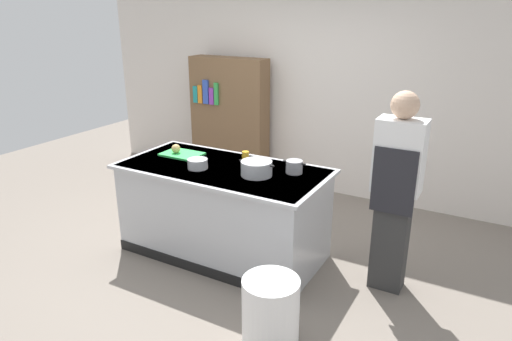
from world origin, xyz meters
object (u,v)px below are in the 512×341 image
Objects in this scene: stock_pot at (257,168)px; juice_cup at (245,156)px; person_chef at (396,189)px; trash_bin at (271,314)px; onion at (176,149)px; bookshelf at (229,121)px; sauce_pan at (294,167)px; mixing_bowl at (198,164)px.

stock_pot is 0.41m from juice_cup.
trash_bin is at bearing 159.30° from person_chef.
juice_cup is at bearing 12.72° from onion.
bookshelf is (-1.45, 1.83, -0.12)m from stock_pot.
person_chef is (1.46, -0.06, -0.04)m from juice_cup.
trash_bin is at bearing -72.21° from sauce_pan.
juice_cup is 1.93m from bookshelf.
juice_cup is at bearing 91.52° from person_chef.
person_chef reaches higher than bookshelf.
mixing_bowl is 1.61m from trash_bin.
sauce_pan reaches higher than mixing_bowl.
sauce_pan is 0.13× the size of person_chef.
juice_cup is 0.06× the size of bookshelf.
mixing_bowl is 0.11× the size of bookshelf.
trash_bin is at bearing -53.08° from juice_cup.
sauce_pan reaches higher than juice_cup.
trash_bin is (1.21, -0.83, -0.67)m from mixing_bowl.
trash_bin is (1.65, -1.07, -0.69)m from onion.
person_chef is at bearing 2.73° from onion.
onion is at bearing 152.09° from mixing_bowl.
trash_bin is (0.37, -1.16, -0.69)m from sauce_pan.
mixing_bowl is at bearing -125.50° from juice_cup.
mixing_bowl is (-0.84, -0.33, -0.01)m from sauce_pan.
sauce_pan is at bearing 40.14° from stock_pot.
person_chef is (2.18, 0.10, -0.05)m from onion.
person_chef reaches higher than mixing_bowl.
bookshelf reaches higher than sauce_pan.
stock_pot reaches higher than onion.
stock_pot is at bearing -7.38° from onion.
bookshelf is at bearing 62.51° from person_chef.
person_chef reaches higher than onion.
stock_pot reaches higher than juice_cup.
onion reaches higher than juice_cup.
sauce_pan is at bearing 4.14° from onion.
juice_cup is 0.18× the size of trash_bin.
juice_cup is at bearing 172.68° from sauce_pan.
sauce_pan is 1.15× the size of mixing_bowl.
mixing_bowl is at bearing -65.51° from bookshelf.
trash_bin is 1.44m from person_chef.
sauce_pan is 0.56m from juice_cup.
stock_pot is (1.01, -0.13, 0.00)m from onion.
juice_cup is at bearing -52.88° from bookshelf.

